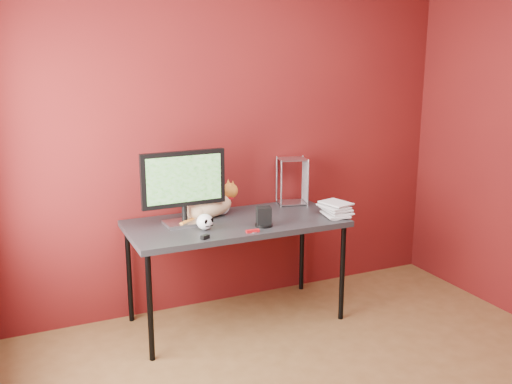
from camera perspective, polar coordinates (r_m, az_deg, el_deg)
name	(u,v)px	position (r m, az deg, el deg)	size (l,w,h in m)	color
room	(375,150)	(2.72, 11.86, 4.09)	(3.52, 3.52, 2.61)	brown
desk	(236,228)	(4.00, -2.04, -3.59)	(1.50, 0.70, 0.75)	black
monitor	(184,184)	(3.86, -7.24, 0.81)	(0.59, 0.20, 0.51)	#A7A7AC
cat	(210,205)	(4.07, -4.63, -1.33)	(0.50, 0.29, 0.25)	#C57E29
skull_mug	(205,222)	(3.78, -5.14, -2.98)	(0.11, 0.12, 0.11)	white
speaker	(264,217)	(3.84, 0.79, -2.55)	(0.12, 0.12, 0.13)	black
book_stack	(328,142)	(4.00, 7.18, 5.02)	(0.21, 0.25, 1.08)	beige
wire_rack	(292,181)	(4.40, 3.64, 1.11)	(0.24, 0.22, 0.36)	#A7A7AC
pocket_knife	(253,231)	(3.73, -0.33, -3.92)	(0.09, 0.02, 0.02)	#B20D12
black_gadget	(205,237)	(3.61, -5.12, -4.50)	(0.05, 0.03, 0.03)	black
washer	(254,232)	(3.73, -0.20, -4.01)	(0.04, 0.04, 0.00)	#A7A7AC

